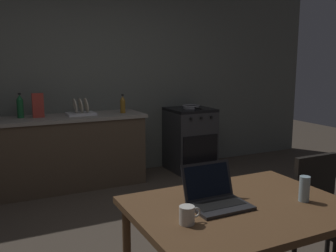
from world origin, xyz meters
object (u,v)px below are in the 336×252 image
(chair, at_px, (325,210))
(bottle, at_px, (123,104))
(frying_pan, at_px, (191,107))
(dish_rack, at_px, (81,111))
(coffee_mug, at_px, (187,215))
(drinking_glass, at_px, (304,189))
(stove_oven, at_px, (190,139))
(cereal_box, at_px, (38,105))
(dining_table, at_px, (241,217))
(bottle_b, at_px, (20,106))
(laptop, at_px, (216,198))

(chair, relative_size, bottle, 3.68)
(frying_pan, xyz_separation_m, dish_rack, (-1.55, 0.03, 0.02))
(chair, distance_m, coffee_mug, 1.29)
(drinking_glass, bearing_deg, frying_pan, 72.04)
(stove_oven, bearing_deg, chair, -99.92)
(cereal_box, relative_size, dish_rack, 0.85)
(frying_pan, height_order, cereal_box, cereal_box)
(dish_rack, bearing_deg, dining_table, -86.07)
(dining_table, height_order, drinking_glass, drinking_glass)
(dining_table, relative_size, bottle, 5.03)
(bottle, relative_size, cereal_box, 0.84)
(stove_oven, relative_size, bottle_b, 3.04)
(laptop, xyz_separation_m, cereal_box, (-0.57, 2.93, 0.24))
(frying_pan, xyz_separation_m, coffee_mug, (-1.74, -3.02, -0.12))
(cereal_box, distance_m, dish_rack, 0.51)
(laptop, distance_m, drinking_glass, 0.52)
(bottle_b, bearing_deg, chair, -58.98)
(frying_pan, bearing_deg, bottle_b, 177.22)
(chair, bearing_deg, bottle_b, 139.07)
(stove_oven, bearing_deg, dish_rack, 179.91)
(drinking_glass, xyz_separation_m, dish_rack, (-0.56, 3.08, 0.11))
(coffee_mug, height_order, drinking_glass, drinking_glass)
(frying_pan, bearing_deg, drinking_glass, -107.96)
(frying_pan, xyz_separation_m, bottle_b, (-2.24, 0.11, 0.11))
(laptop, relative_size, bottle, 1.33)
(stove_oven, bearing_deg, cereal_box, 179.37)
(drinking_glass, bearing_deg, bottle_b, 111.66)
(stove_oven, bearing_deg, coffee_mug, -119.65)
(bottle, distance_m, cereal_box, 1.03)
(dining_table, relative_size, laptop, 3.79)
(frying_pan, relative_size, coffee_mug, 3.58)
(chair, bearing_deg, drinking_glass, -134.11)
(stove_oven, xyz_separation_m, dining_table, (-1.34, -2.97, 0.24))
(stove_oven, relative_size, cereal_box, 3.10)
(chair, distance_m, bottle_b, 3.42)
(dish_rack, relative_size, bottle_b, 1.16)
(coffee_mug, distance_m, bottle_b, 3.18)
(dish_rack, bearing_deg, bottle, -5.41)
(drinking_glass, height_order, bottle_b, bottle_b)
(laptop, bearing_deg, cereal_box, 105.32)
(frying_pan, distance_m, cereal_box, 2.05)
(dining_table, distance_m, laptop, 0.19)
(chair, xyz_separation_m, coffee_mug, (-1.24, -0.23, 0.29))
(frying_pan, bearing_deg, stove_oven, 102.57)
(dining_table, height_order, laptop, laptop)
(stove_oven, bearing_deg, bottle, -177.33)
(dish_rack, bearing_deg, coffee_mug, -93.51)
(laptop, height_order, bottle, bottle)
(dining_table, relative_size, drinking_glass, 8.20)
(dining_table, xyz_separation_m, drinking_glass, (0.36, -0.11, 0.15))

